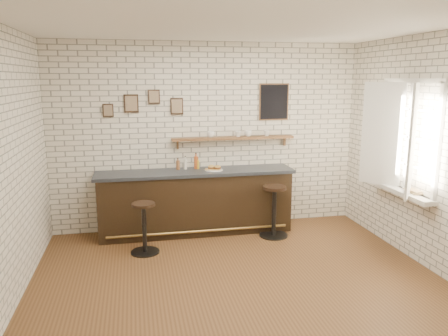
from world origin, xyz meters
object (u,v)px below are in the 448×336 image
Objects in this scene: bitters_bottle_amber at (196,162)px; book_upper at (409,191)px; sandwich_plate at (214,170)px; bitters_bottle_brown at (178,165)px; bar_counter at (196,202)px; shelf_cup_a at (211,134)px; ciabatta_sandwich at (214,167)px; bar_stool_left at (144,226)px; shelf_cup_b at (238,134)px; bar_stool_right at (274,210)px; condiment_bottle_yellow at (198,164)px; bitters_bottle_white at (185,164)px; shelf_cup_d at (267,133)px; book_lower at (409,192)px; shelf_cup_c at (248,133)px.

book_upper is (2.61, -1.79, -0.15)m from bitters_bottle_amber.
sandwich_plate is 1.48× the size of bitters_bottle_brown.
bar_counter is 25.32× the size of shelf_cup_a.
bar_stool_left is (-1.13, -0.67, -0.66)m from ciabatta_sandwich.
shelf_cup_a reaches higher than shelf_cup_b.
bar_stool_right is (1.13, -0.57, -0.68)m from bitters_bottle_amber.
ciabatta_sandwich reaches higher than sandwich_plate.
ciabatta_sandwich is 0.30m from condiment_bottle_yellow.
bitters_bottle_white is 1.21× the size of condiment_bottle_yellow.
bitters_bottle_brown is at bearing 160.09° from shelf_cup_d.
book_lower is (2.35, -1.61, -0.07)m from sandwich_plate.
ciabatta_sandwich is at bearing -5.76° from bar_counter.
bitters_bottle_amber is 1.04× the size of book_lower.
shelf_cup_d is 2.40m from book_upper.
bitters_bottle_white is at bearing 140.55° from book_upper.
condiment_bottle_yellow is 0.71× the size of book_lower.
shelf_cup_b is 0.40× the size of book_lower.
bitters_bottle_white reaches higher than bar_stool_left.
book_upper is (0.00, -0.00, 0.02)m from book_lower.
book_lower is (1.73, -1.84, -0.61)m from shelf_cup_c.
bar_counter is 0.62m from bitters_bottle_white.
ciabatta_sandwich is 1.70× the size of shelf_cup_c.
bar_counter is at bearing -111.21° from condiment_bottle_yellow.
bitters_bottle_brown is 0.24× the size of bar_stool_right.
condiment_bottle_yellow is at bearing 159.68° from shelf_cup_a.
shelf_cup_b is at bearing 27.24° from sandwich_plate.
bitters_bottle_brown is at bearing 126.61° from shelf_cup_b.
shelf_cup_b is (1.57, 0.90, 1.15)m from bar_stool_left.
ciabatta_sandwich is at bearing 155.09° from bar_stool_right.
shelf_cup_d is (1.22, 0.20, 1.04)m from bar_counter.
sandwich_plate is 0.32m from bitters_bottle_amber.
bitters_bottle_amber is at bearing 128.01° from shelf_cup_b.
shelf_cup_a is (0.42, 0.06, 0.45)m from bitters_bottle_white.
ciabatta_sandwich is at bearing 150.93° from shelf_cup_b.
bar_stool_right is 1.35m from shelf_cup_b.
condiment_bottle_yellow is 0.82m from shelf_cup_b.
bar_stool_left is 1.84m from shelf_cup_a.
shelf_cup_a reaches higher than shelf_cup_d.
shelf_cup_d is 0.40× the size of book_upper.
bitters_bottle_amber is (0.29, -0.00, 0.03)m from bitters_bottle_brown.
bitters_bottle_brown reaches higher than sandwich_plate.
shelf_cup_a reaches higher than sandwich_plate.
bar_counter is 0.65m from bitters_bottle_brown.
bitters_bottle_white is (-0.43, 0.17, 0.08)m from sandwich_plate.
shelf_cup_b is 0.48m from shelf_cup_d.
bar_stool_left is at bearing -140.03° from bar_counter.
book_upper is at bearing -39.52° from bar_stool_right.
shelf_cup_c reaches higher than bar_stool_right.
shelf_cup_b is (0.45, 0.23, 0.53)m from sandwich_plate.
bar_stool_right is 8.23× the size of shelf_cup_d.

